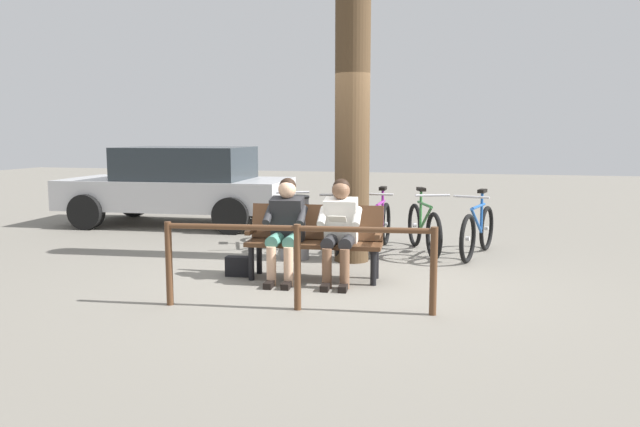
{
  "coord_description": "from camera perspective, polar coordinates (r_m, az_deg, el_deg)",
  "views": [
    {
      "loc": [
        -1.52,
        6.97,
        1.72
      ],
      "look_at": [
        0.22,
        -0.16,
        0.75
      ],
      "focal_mm": 34.04,
      "sensor_mm": 36.0,
      "label": 1
    }
  ],
  "objects": [
    {
      "name": "bicycle_purple",
      "position": [
        9.21,
        -2.84,
        -0.98
      ],
      "size": [
        0.73,
        1.57,
        0.94
      ],
      "rotation": [
        0.0,
        0.0,
        1.96
      ],
      "color": "black",
      "rests_on": "ground"
    },
    {
      "name": "bench",
      "position": [
        7.23,
        -0.45,
        -2.13
      ],
      "size": [
        1.63,
        0.58,
        0.87
      ],
      "rotation": [
        0.0,
        0.0,
        0.06
      ],
      "color": "#51331E",
      "rests_on": "ground"
    },
    {
      "name": "ground_plane",
      "position": [
        7.34,
        1.4,
        -6.03
      ],
      "size": [
        40.0,
        40.0,
        0.0
      ],
      "primitive_type": "plane",
      "color": "slate"
    },
    {
      "name": "bicycle_silver",
      "position": [
        8.89,
        9.73,
        -1.38
      ],
      "size": [
        0.68,
        1.6,
        0.94
      ],
      "rotation": [
        0.0,
        0.0,
        1.91
      ],
      "color": "black",
      "rests_on": "ground"
    },
    {
      "name": "person_companion",
      "position": [
        7.11,
        -3.24,
        -1.02
      ],
      "size": [
        0.51,
        0.78,
        1.2
      ],
      "rotation": [
        0.0,
        0.0,
        0.06
      ],
      "color": "#262628",
      "rests_on": "ground"
    },
    {
      "name": "tree_trunk",
      "position": [
        8.13,
        3.06,
        8.29
      ],
      "size": [
        0.46,
        0.46,
        3.66
      ],
      "primitive_type": "cylinder",
      "color": "#4C3823",
      "rests_on": "ground"
    },
    {
      "name": "bicycle_blue",
      "position": [
        8.96,
        5.7,
        -1.24
      ],
      "size": [
        0.48,
        1.68,
        0.94
      ],
      "rotation": [
        0.0,
        0.0,
        1.55
      ],
      "color": "black",
      "rests_on": "ground"
    },
    {
      "name": "parked_car",
      "position": [
        11.78,
        -12.98,
        2.73
      ],
      "size": [
        4.29,
        2.21,
        1.47
      ],
      "rotation": [
        0.0,
        0.0,
        0.06
      ],
      "color": "silver",
      "rests_on": "ground"
    },
    {
      "name": "bicycle_black",
      "position": [
        8.8,
        14.6,
        -1.61
      ],
      "size": [
        0.59,
        1.64,
        0.94
      ],
      "rotation": [
        0.0,
        0.0,
        1.3
      ],
      "color": "black",
      "rests_on": "ground"
    },
    {
      "name": "person_reading",
      "position": [
        6.99,
        1.87,
        -1.15
      ],
      "size": [
        0.51,
        0.78,
        1.2
      ],
      "rotation": [
        0.0,
        0.0,
        0.06
      ],
      "color": "white",
      "rests_on": "ground"
    },
    {
      "name": "litter_bin",
      "position": [
        8.34,
        -2.4,
        -1.31
      ],
      "size": [
        0.41,
        0.41,
        0.87
      ],
      "color": "slate",
      "rests_on": "ground"
    },
    {
      "name": "handbag",
      "position": [
        7.45,
        -7.68,
        -4.94
      ],
      "size": [
        0.31,
        0.17,
        0.24
      ],
      "primitive_type": "cube",
      "rotation": [
        0.0,
        0.0,
        0.09
      ],
      "color": "black",
      "rests_on": "ground"
    },
    {
      "name": "railing_fence",
      "position": [
        5.9,
        -2.14,
        -3.63
      ],
      "size": [
        2.67,
        0.35,
        0.85
      ],
      "rotation": [
        0.0,
        0.0,
        0.11
      ],
      "color": "#51331E",
      "rests_on": "ground"
    },
    {
      "name": "bicycle_green",
      "position": [
        8.84,
        1.48,
        -1.32
      ],
      "size": [
        0.57,
        1.64,
        0.94
      ],
      "rotation": [
        0.0,
        0.0,
        1.82
      ],
      "color": "black",
      "rests_on": "ground"
    }
  ]
}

